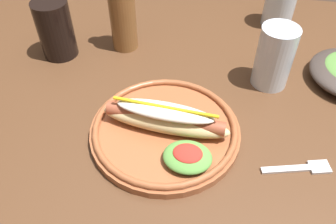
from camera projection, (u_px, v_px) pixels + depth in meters
dining_table at (187, 129)px, 0.78m from camera, size 1.38×1.00×0.74m
hot_dog_plate at (166, 128)px, 0.63m from camera, size 0.28×0.28×0.08m
fork at (302, 168)px, 0.59m from camera, size 0.12×0.05×0.00m
soda_cup at (55, 29)px, 0.79m from camera, size 0.08×0.08×0.13m
water_cup at (280, 3)px, 0.89m from camera, size 0.08×0.08×0.12m
extra_cup at (274, 57)px, 0.71m from camera, size 0.08×0.08×0.13m
glass_bottle at (123, 14)px, 0.80m from camera, size 0.06×0.06×0.23m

